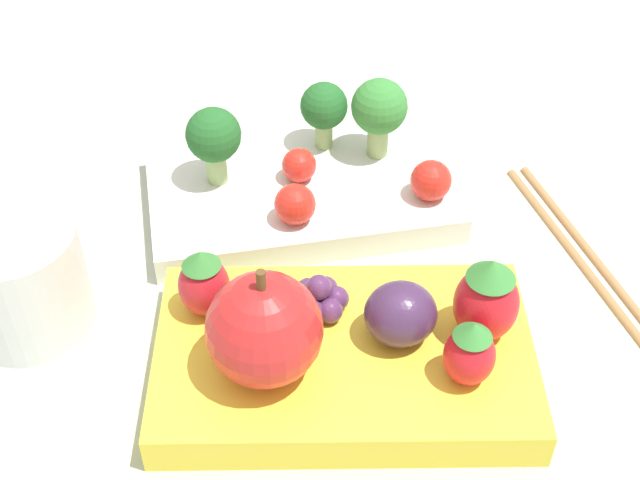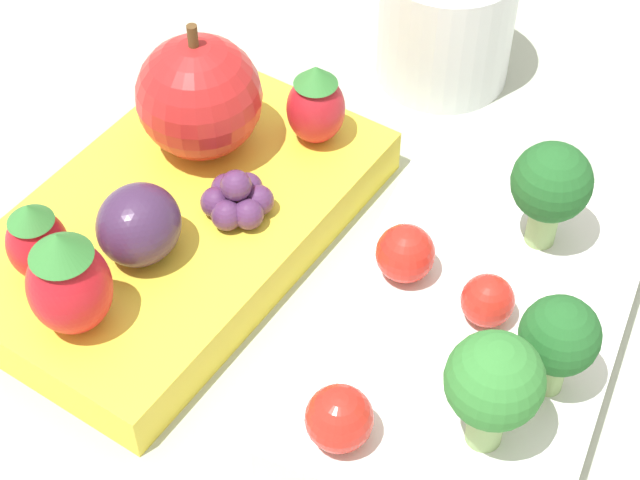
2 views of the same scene
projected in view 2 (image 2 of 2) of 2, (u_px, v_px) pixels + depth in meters
The scene contains 16 objects.
ground_plane at pixel (311, 306), 0.47m from camera, with size 4.00×4.00×0.00m, color #ADB7A3.
bento_box_savoury at pixel (475, 329), 0.45m from camera, with size 0.20×0.12×0.02m.
bento_box_fruit at pixel (177, 224), 0.49m from camera, with size 0.21×0.14×0.02m.
broccoli_floret_0 at pixel (494, 384), 0.38m from camera, with size 0.04×0.04×0.06m.
broccoli_floret_1 at pixel (551, 185), 0.45m from camera, with size 0.03×0.03×0.05m.
broccoli_floret_2 at pixel (559, 339), 0.40m from camera, with size 0.03×0.03×0.05m.
cherry_tomato_0 at pixel (488, 301), 0.44m from camera, with size 0.02×0.02×0.02m.
cherry_tomato_1 at pixel (339, 419), 0.40m from camera, with size 0.03×0.03×0.03m.
cherry_tomato_2 at pixel (405, 253), 0.45m from camera, with size 0.03×0.03×0.03m.
apple at pixel (199, 97), 0.49m from camera, with size 0.06×0.06×0.07m.
strawberry_0 at pixel (316, 104), 0.50m from camera, with size 0.03×0.03×0.04m.
strawberry_1 at pixel (68, 281), 0.42m from camera, with size 0.03×0.03×0.05m.
strawberry_2 at pixel (36, 241), 0.44m from camera, with size 0.03×0.03×0.04m.
plum at pixel (139, 225), 0.45m from camera, with size 0.04×0.04×0.03m.
grape_cluster at pixel (237, 199), 0.47m from camera, with size 0.03×0.03×0.02m.
drinking_cup at pixel (446, 22), 0.56m from camera, with size 0.07×0.07×0.07m.
Camera 2 is at (0.26, 0.13, 0.37)m, focal length 60.00 mm.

